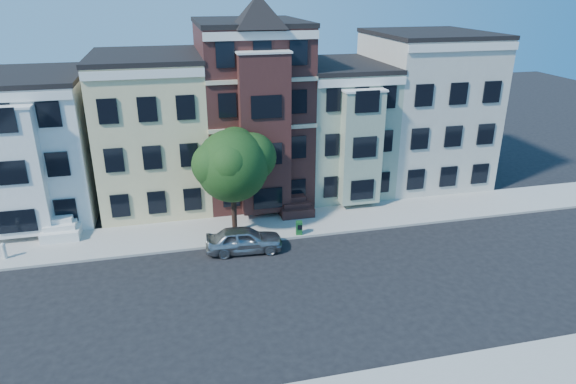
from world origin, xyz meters
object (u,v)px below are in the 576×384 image
object	(u,v)px
newspaper_box	(299,228)
fire_hydrant	(4,252)
street_tree	(232,171)
parked_car	(244,240)

from	to	relation	value
newspaper_box	fire_hydrant	distance (m)	16.86
newspaper_box	fire_hydrant	size ratio (longest dim) A/B	1.12
newspaper_box	street_tree	bearing A→B (deg)	171.09
parked_car	newspaper_box	bearing A→B (deg)	-68.88
parked_car	newspaper_box	world-z (taller)	parked_car
street_tree	newspaper_box	world-z (taller)	street_tree
parked_car	fire_hydrant	xyz separation A→B (m)	(-13.25, 2.04, -0.22)
parked_car	newspaper_box	xyz separation A→B (m)	(3.58, 1.10, -0.17)
street_tree	newspaper_box	size ratio (longest dim) A/B	9.36
street_tree	parked_car	size ratio (longest dim) A/B	1.82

